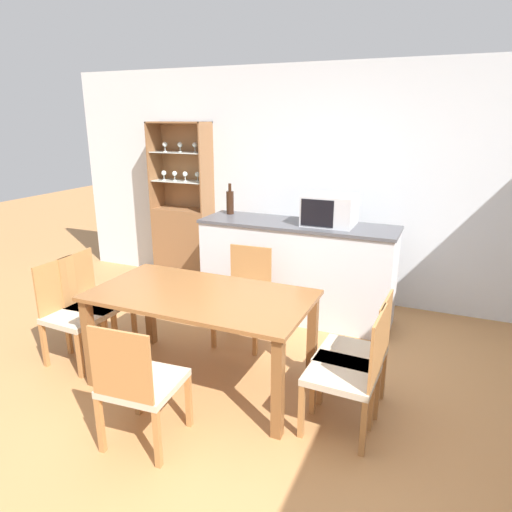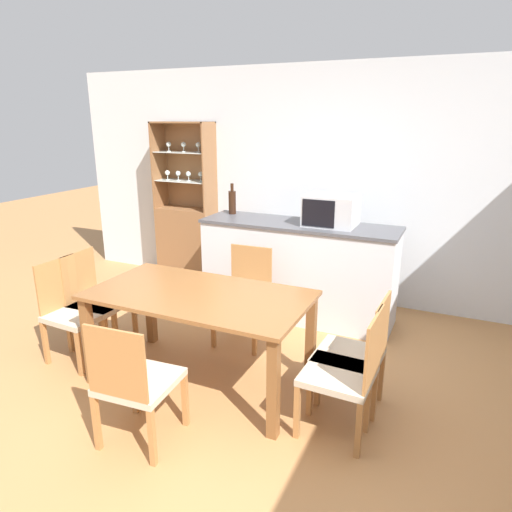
% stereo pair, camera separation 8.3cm
% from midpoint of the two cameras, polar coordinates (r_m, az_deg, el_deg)
% --- Properties ---
extents(ground_plane, '(18.00, 18.00, 0.00)m').
position_cam_midpoint_polar(ground_plane, '(3.27, -3.99, -20.77)').
color(ground_plane, '#B27A47').
extents(wall_back, '(6.80, 0.06, 2.55)m').
position_cam_midpoint_polar(wall_back, '(5.11, 9.45, 8.61)').
color(wall_back, silver).
rests_on(wall_back, ground_plane).
extents(kitchen_counter, '(1.98, 0.57, 0.99)m').
position_cam_midpoint_polar(kitchen_counter, '(4.69, 4.54, -1.76)').
color(kitchen_counter, silver).
rests_on(kitchen_counter, ground_plane).
extents(display_cabinet, '(0.74, 0.32, 1.95)m').
position_cam_midpoint_polar(display_cabinet, '(5.81, -9.40, 2.83)').
color(display_cabinet, brown).
rests_on(display_cabinet, ground_plane).
extents(dining_table, '(1.65, 0.88, 0.74)m').
position_cam_midpoint_polar(dining_table, '(3.47, -7.56, -6.29)').
color(dining_table, brown).
rests_on(dining_table, ground_plane).
extents(dining_chair_side_left_far, '(0.46, 0.46, 0.86)m').
position_cam_midpoint_polar(dining_chair_side_left_far, '(4.31, -20.00, -5.43)').
color(dining_chair_side_left_far, '#C1B299').
rests_on(dining_chair_side_left_far, ground_plane).
extents(dining_chair_head_far, '(0.46, 0.46, 0.86)m').
position_cam_midpoint_polar(dining_chair_head_far, '(4.18, -2.03, -5.06)').
color(dining_chair_head_far, '#C1B299').
rests_on(dining_chair_head_far, ground_plane).
extents(dining_chair_head_near, '(0.47, 0.47, 0.86)m').
position_cam_midpoint_polar(dining_chair_head_near, '(3.00, -15.17, -15.15)').
color(dining_chair_head_near, '#C1B299').
rests_on(dining_chair_head_near, ground_plane).
extents(dining_chair_side_right_near, '(0.45, 0.45, 0.86)m').
position_cam_midpoint_polar(dining_chair_side_right_near, '(3.07, 10.83, -14.08)').
color(dining_chair_side_right_near, '#C1B299').
rests_on(dining_chair_side_right_near, ground_plane).
extents(dining_chair_side_left_near, '(0.46, 0.46, 0.86)m').
position_cam_midpoint_polar(dining_chair_side_left_near, '(4.14, -22.42, -6.61)').
color(dining_chair_side_left_near, '#C1B299').
rests_on(dining_chair_side_left_near, ground_plane).
extents(dining_chair_side_right_far, '(0.46, 0.46, 0.86)m').
position_cam_midpoint_polar(dining_chair_side_right_far, '(3.29, 11.88, -11.84)').
color(dining_chair_side_right_far, '#C1B299').
rests_on(dining_chair_side_right_far, ground_plane).
extents(microwave, '(0.49, 0.40, 0.29)m').
position_cam_midpoint_polar(microwave, '(4.47, 8.67, 5.71)').
color(microwave, '#B7BABF').
rests_on(microwave, kitchen_counter).
extents(wine_bottle, '(0.08, 0.08, 0.33)m').
position_cam_midpoint_polar(wine_bottle, '(4.95, -3.74, 6.78)').
color(wine_bottle, black).
rests_on(wine_bottle, kitchen_counter).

